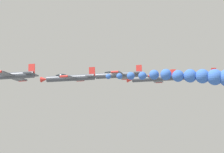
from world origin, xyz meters
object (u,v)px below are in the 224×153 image
Objects in this scene: airplane_lead at (8,76)px; airplane_right_inner at (117,75)px; airplane_right_outer at (194,77)px; airplane_left_outer at (153,79)px; airplane_left_inner at (69,78)px.

airplane_right_inner is at bearing -38.43° from airplane_lead.
airplane_right_outer reaches higher than airplane_right_inner.
airplane_left_outer is at bearing -31.86° from airplane_right_inner.
airplane_right_inner is 1.00× the size of airplane_left_outer.
airplane_left_inner is 1.00× the size of airplane_right_outer.
airplane_left_inner is 1.00× the size of airplane_left_outer.
airplane_left_outer reaches higher than airplane_left_inner.
airplane_lead is at bearing 142.97° from airplane_left_inner.
airplane_right_inner is 1.00× the size of airplane_right_outer.
airplane_left_outer is (26.84, -19.78, 3.85)m from airplane_lead.
airplane_right_outer is (7.53, -8.00, 1.52)m from airplane_left_outer.
airplane_right_outer is (24.58, -20.40, 4.16)m from airplane_left_inner.
airplane_right_outer is (16.32, -13.47, 2.27)m from airplane_right_inner.
airplane_lead is 12.31m from airplane_left_inner.
airplane_right_outer is at bearing -38.95° from airplane_lead.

